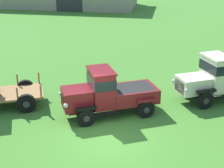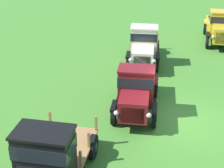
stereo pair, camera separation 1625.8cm
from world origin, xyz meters
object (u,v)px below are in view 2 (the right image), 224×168
at_px(vintage_truck_second_in_line, 44,167).
at_px(vintage_truck_back_of_row, 221,27).
at_px(vintage_truck_midrow_center, 136,89).
at_px(vintage_truck_far_side, 144,46).

height_order(vintage_truck_second_in_line, vintage_truck_back_of_row, vintage_truck_second_in_line).
height_order(vintage_truck_midrow_center, vintage_truck_back_of_row, vintage_truck_back_of_row).
distance_m(vintage_truck_far_side, vintage_truck_back_of_row, 7.13).
xyz_separation_m(vintage_truck_far_side, vintage_truck_back_of_row, (6.76, -2.25, -0.05)).
relative_size(vintage_truck_midrow_center, vintage_truck_far_side, 0.93).
bearing_deg(vintage_truck_far_side, vintage_truck_second_in_line, -164.41).
bearing_deg(vintage_truck_far_side, vintage_truck_back_of_row, -18.38).
bearing_deg(vintage_truck_back_of_row, vintage_truck_second_in_line, -177.21).
distance_m(vintage_truck_second_in_line, vintage_truck_back_of_row, 17.98).
xyz_separation_m(vintage_truck_midrow_center, vintage_truck_far_side, (4.92, 2.53, 0.11)).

